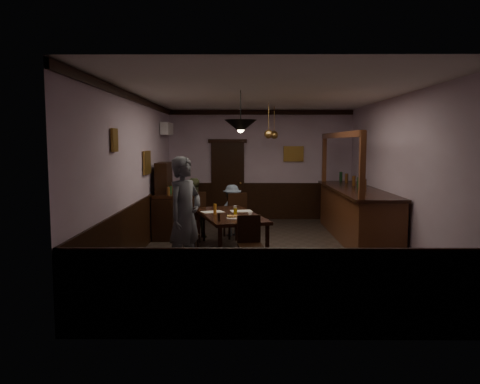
{
  "coord_description": "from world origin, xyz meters",
  "views": [
    {
      "loc": [
        -0.47,
        -8.83,
        2.12
      ],
      "look_at": [
        -0.54,
        0.23,
        1.15
      ],
      "focal_mm": 35.0,
      "sensor_mm": 36.0,
      "label": 1
    }
  ],
  "objects_px": {
    "person_seated_right": "(232,210)",
    "pendant_iron": "(241,126)",
    "person_seated_left": "(193,208)",
    "soda_can": "(235,211)",
    "chair_near": "(250,241)",
    "pendant_brass_mid": "(268,134)",
    "bar_counter": "(355,212)",
    "pendant_brass_far": "(274,135)",
    "chair_far_right": "(236,213)",
    "coffee_cup": "(250,215)",
    "chair_far_left": "(195,214)",
    "sideboard": "(166,207)",
    "person_standing": "(185,216)",
    "dining_table": "(230,217)",
    "chair_side": "(183,231)"
  },
  "relations": [
    {
      "from": "dining_table",
      "to": "chair_side",
      "type": "relative_size",
      "value": 2.6
    },
    {
      "from": "bar_counter",
      "to": "soda_can",
      "type": "bearing_deg",
      "value": -151.89
    },
    {
      "from": "person_seated_right",
      "to": "soda_can",
      "type": "bearing_deg",
      "value": 72.72
    },
    {
      "from": "soda_can",
      "to": "pendant_brass_far",
      "type": "height_order",
      "value": "pendant_brass_far"
    },
    {
      "from": "person_seated_left",
      "to": "coffee_cup",
      "type": "relative_size",
      "value": 16.62
    },
    {
      "from": "dining_table",
      "to": "pendant_iron",
      "type": "relative_size",
      "value": 3.31
    },
    {
      "from": "soda_can",
      "to": "dining_table",
      "type": "bearing_deg",
      "value": 140.22
    },
    {
      "from": "sideboard",
      "to": "dining_table",
      "type": "bearing_deg",
      "value": -46.2
    },
    {
      "from": "chair_far_right",
      "to": "person_standing",
      "type": "distance_m",
      "value": 2.96
    },
    {
      "from": "dining_table",
      "to": "bar_counter",
      "type": "distance_m",
      "value": 3.02
    },
    {
      "from": "person_seated_right",
      "to": "pendant_brass_far",
      "type": "xyz_separation_m",
      "value": [
        1.02,
        1.3,
        1.72
      ]
    },
    {
      "from": "person_standing",
      "to": "pendant_brass_mid",
      "type": "height_order",
      "value": "pendant_brass_mid"
    },
    {
      "from": "sideboard",
      "to": "bar_counter",
      "type": "bearing_deg",
      "value": -3.24
    },
    {
      "from": "sideboard",
      "to": "pendant_iron",
      "type": "height_order",
      "value": "pendant_iron"
    },
    {
      "from": "chair_far_left",
      "to": "soda_can",
      "type": "xyz_separation_m",
      "value": [
        0.9,
        -1.19,
        0.23
      ]
    },
    {
      "from": "pendant_brass_mid",
      "to": "chair_far_left",
      "type": "bearing_deg",
      "value": -155.96
    },
    {
      "from": "bar_counter",
      "to": "pendant_brass_far",
      "type": "xyz_separation_m",
      "value": [
        -1.69,
        1.61,
        1.71
      ]
    },
    {
      "from": "person_seated_right",
      "to": "pendant_iron",
      "type": "xyz_separation_m",
      "value": [
        0.21,
        -2.38,
        1.81
      ]
    },
    {
      "from": "person_seated_left",
      "to": "bar_counter",
      "type": "relative_size",
      "value": 0.32
    },
    {
      "from": "pendant_brass_far",
      "to": "chair_far_right",
      "type": "bearing_deg",
      "value": -120.89
    },
    {
      "from": "chair_near",
      "to": "pendant_iron",
      "type": "relative_size",
      "value": 1.26
    },
    {
      "from": "sideboard",
      "to": "bar_counter",
      "type": "distance_m",
      "value": 4.21
    },
    {
      "from": "person_seated_left",
      "to": "soda_can",
      "type": "height_order",
      "value": "person_seated_left"
    },
    {
      "from": "chair_far_left",
      "to": "soda_can",
      "type": "distance_m",
      "value": 1.5
    },
    {
      "from": "soda_can",
      "to": "person_standing",
      "type": "bearing_deg",
      "value": -119.36
    },
    {
      "from": "chair_far_right",
      "to": "person_standing",
      "type": "xyz_separation_m",
      "value": [
        -0.77,
        -2.83,
        0.39
      ]
    },
    {
      "from": "chair_near",
      "to": "coffee_cup",
      "type": "bearing_deg",
      "value": 81.16
    },
    {
      "from": "dining_table",
      "to": "pendant_iron",
      "type": "xyz_separation_m",
      "value": [
        0.22,
        -0.77,
        1.7
      ]
    },
    {
      "from": "chair_side",
      "to": "person_standing",
      "type": "xyz_separation_m",
      "value": [
        0.17,
        -1.04,
        0.44
      ]
    },
    {
      "from": "pendant_iron",
      "to": "pendant_brass_far",
      "type": "distance_m",
      "value": 3.78
    },
    {
      "from": "chair_side",
      "to": "coffee_cup",
      "type": "bearing_deg",
      "value": -104.46
    },
    {
      "from": "coffee_cup",
      "to": "pendant_brass_far",
      "type": "relative_size",
      "value": 0.1
    },
    {
      "from": "person_seated_left",
      "to": "bar_counter",
      "type": "bearing_deg",
      "value": 152.81
    },
    {
      "from": "dining_table",
      "to": "pendant_iron",
      "type": "distance_m",
      "value": 1.88
    },
    {
      "from": "pendant_brass_mid",
      "to": "coffee_cup",
      "type": "bearing_deg",
      "value": -101.35
    },
    {
      "from": "chair_side",
      "to": "chair_near",
      "type": "bearing_deg",
      "value": -140.51
    },
    {
      "from": "bar_counter",
      "to": "sideboard",
      "type": "bearing_deg",
      "value": 176.76
    },
    {
      "from": "coffee_cup",
      "to": "pendant_iron",
      "type": "relative_size",
      "value": 0.11
    },
    {
      "from": "chair_side",
      "to": "bar_counter",
      "type": "xyz_separation_m",
      "value": [
        3.56,
        1.75,
        0.09
      ]
    },
    {
      "from": "chair_near",
      "to": "person_seated_right",
      "type": "relative_size",
      "value": 0.78
    },
    {
      "from": "chair_near",
      "to": "pendant_brass_mid",
      "type": "relative_size",
      "value": 1.12
    },
    {
      "from": "pendant_brass_far",
      "to": "pendant_brass_mid",
      "type": "bearing_deg",
      "value": -100.28
    },
    {
      "from": "chair_far_left",
      "to": "chair_near",
      "type": "bearing_deg",
      "value": 104.28
    },
    {
      "from": "dining_table",
      "to": "pendant_brass_far",
      "type": "bearing_deg",
      "value": 70.44
    },
    {
      "from": "chair_far_left",
      "to": "pendant_brass_mid",
      "type": "relative_size",
      "value": 1.31
    },
    {
      "from": "chair_far_right",
      "to": "pendant_brass_mid",
      "type": "bearing_deg",
      "value": -168.28
    },
    {
      "from": "chair_far_left",
      "to": "chair_far_right",
      "type": "bearing_deg",
      "value": -175.69
    },
    {
      "from": "chair_near",
      "to": "bar_counter",
      "type": "bearing_deg",
      "value": 39.9
    },
    {
      "from": "chair_side",
      "to": "pendant_brass_far",
      "type": "xyz_separation_m",
      "value": [
        1.87,
        3.36,
        1.79
      ]
    },
    {
      "from": "pendant_brass_far",
      "to": "soda_can",
      "type": "bearing_deg",
      "value": -107.02
    }
  ]
}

